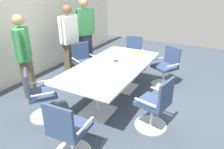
{
  "coord_description": "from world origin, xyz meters",
  "views": [
    {
      "loc": [
        -3.25,
        -1.74,
        2.2
      ],
      "look_at": [
        0.0,
        0.0,
        0.55
      ],
      "focal_mm": 32.47,
      "sensor_mm": 36.0,
      "label": 1
    }
  ],
  "objects": [
    {
      "name": "person_standing_1",
      "position": [
        0.65,
        1.56,
        0.92
      ],
      "size": [
        0.62,
        0.27,
        1.77
      ],
      "rotation": [
        0.0,
        0.0,
        -3.27
      ],
      "color": "brown",
      "rests_on": "ground"
    },
    {
      "name": "napkin_pile",
      "position": [
        -0.61,
        0.31,
        0.78
      ],
      "size": [
        0.19,
        0.19,
        0.06
      ],
      "primitive_type": "cube",
      "color": "white",
      "rests_on": "conference_table"
    },
    {
      "name": "snack_bowl_cookies",
      "position": [
        0.9,
        0.41,
        0.79
      ],
      "size": [
        0.24,
        0.24,
        0.08
      ],
      "color": "white",
      "rests_on": "conference_table"
    },
    {
      "name": "donut_platter",
      "position": [
        0.3,
        0.02,
        0.77
      ],
      "size": [
        0.32,
        0.32,
        0.04
      ],
      "color": "white",
      "rests_on": "conference_table"
    },
    {
      "name": "office_chair_3",
      "position": [
        -0.5,
        -1.06,
        0.41
      ],
      "size": [
        0.64,
        0.64,
        0.91
      ],
      "rotation": [
        0.0,
        0.0,
        -0.21
      ],
      "color": "silver",
      "rests_on": "ground"
    },
    {
      "name": "person_standing_2",
      "position": [
        1.37,
        1.59,
        0.99
      ],
      "size": [
        0.58,
        0.4,
        1.88
      ],
      "rotation": [
        0.0,
        0.0,
        -3.61
      ],
      "color": "#232842",
      "rests_on": "ground"
    },
    {
      "name": "conference_table",
      "position": [
        0.0,
        0.0,
        0.63
      ],
      "size": [
        2.4,
        1.2,
        0.75
      ],
      "color": "white",
      "rests_on": "ground"
    },
    {
      "name": "office_chair_2",
      "position": [
        -1.66,
        -0.24,
        0.41
      ],
      "size": [
        0.57,
        0.57,
        0.91
      ],
      "rotation": [
        0.0,
        0.0,
        -1.51
      ],
      "color": "silver",
      "rests_on": "ground"
    },
    {
      "name": "person_standing_0",
      "position": [
        -0.68,
        1.63,
        0.88
      ],
      "size": [
        0.52,
        0.45,
        1.7
      ],
      "rotation": [
        0.0,
        0.0,
        -2.45
      ],
      "color": "brown",
      "rests_on": "ground"
    },
    {
      "name": "office_chair_4",
      "position": [
        1.17,
        -0.8,
        0.41
      ],
      "size": [
        0.74,
        0.74,
        0.91
      ],
      "rotation": [
        0.0,
        0.0,
        1.03
      ],
      "color": "silver",
      "rests_on": "ground"
    },
    {
      "name": "plate_stack",
      "position": [
        -0.33,
        0.01,
        0.77
      ],
      "size": [
        0.23,
        0.23,
        0.04
      ],
      "color": "white",
      "rests_on": "conference_table"
    },
    {
      "name": "office_chair_5",
      "position": [
        1.66,
        0.24,
        0.41
      ],
      "size": [
        0.64,
        0.64,
        0.91
      ],
      "rotation": [
        0.0,
        0.0,
        -4.51
      ],
      "color": "silver",
      "rests_on": "ground"
    },
    {
      "name": "office_chair_0",
      "position": [
        0.51,
        1.05,
        0.41
      ],
      "size": [
        0.72,
        0.72,
        0.91
      ],
      "rotation": [
        0.0,
        0.0,
        -3.6
      ],
      "color": "silver",
      "rests_on": "ground"
    },
    {
      "name": "office_chair_1",
      "position": [
        -1.16,
        0.8,
        0.41
      ],
      "size": [
        0.76,
        0.76,
        0.91
      ],
      "rotation": [
        0.0,
        0.0,
        -2.25
      ],
      "color": "silver",
      "rests_on": "ground"
    },
    {
      "name": "snack_bowl_chips_orange",
      "position": [
        0.71,
        -0.29,
        0.81
      ],
      "size": [
        0.18,
        0.18,
        0.12
      ],
      "color": "white",
      "rests_on": "conference_table"
    },
    {
      "name": "ground_plane",
      "position": [
        0.0,
        0.0,
        -0.01
      ],
      "size": [
        10.0,
        10.0,
        0.01
      ],
      "primitive_type": "cube",
      "color": "#3D4754"
    },
    {
      "name": "back_wall",
      "position": [
        0.0,
        2.4,
        1.4
      ],
      "size": [
        8.0,
        0.1,
        2.8
      ],
      "primitive_type": "cube",
      "color": "white",
      "rests_on": "ground"
    }
  ]
}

